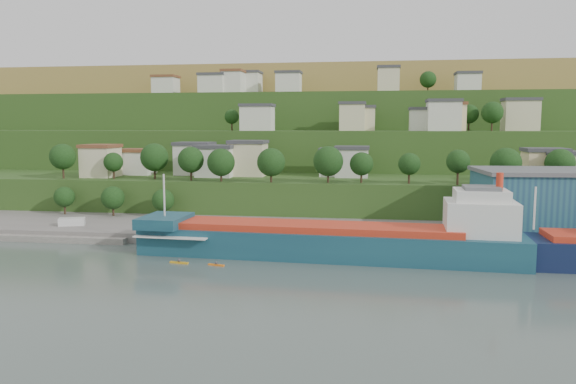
% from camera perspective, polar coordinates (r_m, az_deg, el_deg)
% --- Properties ---
extents(ground, '(500.00, 500.00, 0.00)m').
position_cam_1_polar(ground, '(93.44, 0.10, -7.77)').
color(ground, '#495853').
rests_on(ground, ground).
extents(quay, '(220.00, 26.00, 4.00)m').
position_cam_1_polar(quay, '(119.98, 11.63, -4.66)').
color(quay, slate).
rests_on(quay, ground).
extents(pebble_beach, '(40.00, 18.00, 2.40)m').
position_cam_1_polar(pebble_beach, '(132.82, -22.62, -3.95)').
color(pebble_beach, slate).
rests_on(pebble_beach, ground).
extents(hillside, '(360.00, 211.36, 96.00)m').
position_cam_1_polar(hillside, '(259.58, 5.58, 1.51)').
color(hillside, '#284719').
rests_on(hillside, ground).
extents(cargo_ship_near, '(68.60, 14.05, 17.51)m').
position_cam_1_polar(cargo_ship_near, '(100.71, 5.21, -5.10)').
color(cargo_ship_near, '#14384C').
rests_on(cargo_ship_near, ground).
extents(warehouse, '(32.25, 21.12, 12.80)m').
position_cam_1_polar(warehouse, '(125.02, 25.59, -0.82)').
color(warehouse, navy).
rests_on(warehouse, quay).
extents(caravan, '(5.73, 3.88, 2.47)m').
position_cam_1_polar(caravan, '(130.15, -21.10, -3.00)').
color(caravan, silver).
rests_on(caravan, pebble_beach).
extents(dinghy, '(3.98, 2.26, 0.75)m').
position_cam_1_polar(dinghy, '(125.84, -19.12, -3.64)').
color(dinghy, silver).
rests_on(dinghy, pebble_beach).
extents(kayak_orange, '(2.99, 1.21, 0.74)m').
position_cam_1_polar(kayak_orange, '(96.02, -7.31, -7.29)').
color(kayak_orange, orange).
rests_on(kayak_orange, ground).
extents(kayak_yellow, '(3.40, 1.10, 0.84)m').
position_cam_1_polar(kayak_yellow, '(98.54, -11.01, -6.98)').
color(kayak_yellow, gold).
rests_on(kayak_yellow, ground).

